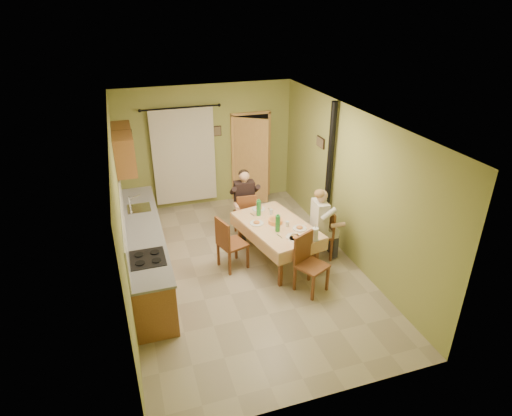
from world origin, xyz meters
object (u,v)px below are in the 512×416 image
object	(u,v)px
chair_far	(245,222)
stove_flue	(328,192)
dining_table	(276,242)
chair_right	(320,244)
man_far	(245,196)
chair_left	(232,253)
man_right	(321,216)
chair_near	(310,275)

from	to	relation	value
chair_far	stove_flue	world-z (taller)	stove_flue
chair_far	dining_table	bearing A→B (deg)	-71.80
chair_right	man_far	bearing A→B (deg)	44.93
stove_flue	man_far	bearing A→B (deg)	158.40
chair_far	chair_left	world-z (taller)	chair_left
stove_flue	man_right	bearing A→B (deg)	-123.71
man_far	stove_flue	xyz separation A→B (m)	(1.53, -0.61, 0.15)
chair_far	man_far	xyz separation A→B (m)	(0.00, 0.01, 0.59)
man_far	stove_flue	bearing A→B (deg)	-17.81
man_right	chair_far	bearing A→B (deg)	44.92
chair_far	man_right	world-z (taller)	man_right
dining_table	chair_left	size ratio (longest dim) A/B	1.88
chair_far	stove_flue	distance (m)	1.80
chair_far	man_far	world-z (taller)	man_far
dining_table	man_far	xyz separation A→B (m)	(-0.28, 1.11, 0.50)
dining_table	man_far	size ratio (longest dim) A/B	1.37
man_right	stove_flue	bearing A→B (deg)	-29.32
man_far	chair_left	bearing A→B (deg)	-113.77
chair_left	stove_flue	distance (m)	2.28
chair_left	man_right	size ratio (longest dim) A/B	0.73
dining_table	chair_right	distance (m)	0.84
dining_table	chair_right	world-z (taller)	chair_right
dining_table	man_far	bearing A→B (deg)	91.75
chair_left	stove_flue	bearing A→B (deg)	85.23
dining_table	stove_flue	xyz separation A→B (m)	(1.25, 0.50, 0.64)
chair_left	man_far	xyz separation A→B (m)	(0.57, 1.09, 0.59)
dining_table	stove_flue	bearing A→B (deg)	9.32
chair_far	chair_left	distance (m)	1.21
chair_far	man_far	size ratio (longest dim) A/B	0.69
chair_right	man_right	size ratio (longest dim) A/B	0.69
man_far	man_right	size ratio (longest dim) A/B	1.00
chair_left	stove_flue	size ratio (longest dim) A/B	0.36
stove_flue	chair_left	bearing A→B (deg)	-167.12
dining_table	man_right	xyz separation A→B (m)	(0.80, -0.17, 0.50)
chair_near	man_right	world-z (taller)	man_right
chair_near	man_far	size ratio (longest dim) A/B	0.73
stove_flue	chair_right	bearing A→B (deg)	-122.86
chair_right	chair_left	distance (m)	1.68
chair_right	dining_table	bearing A→B (deg)	82.31
man_far	chair_near	bearing A→B (deg)	-72.96
chair_far	chair_near	xyz separation A→B (m)	(0.51, -2.14, 0.00)
chair_near	man_right	size ratio (longest dim) A/B	0.73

